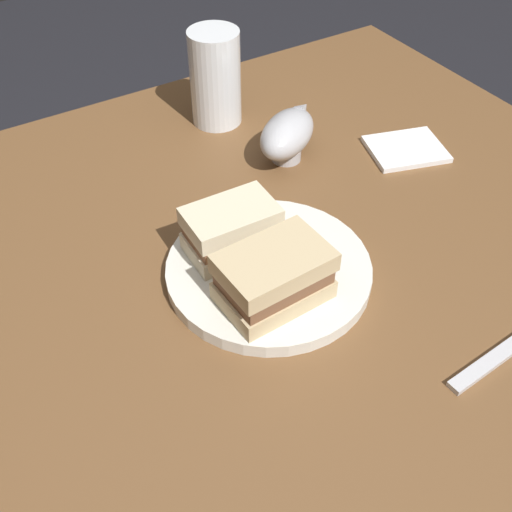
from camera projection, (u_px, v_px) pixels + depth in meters
name	position (u px, v px, depth m)	size (l,w,h in m)	color
dining_table	(247.00, 433.00, 1.02)	(1.16, 0.94, 0.75)	brown
plate	(269.00, 270.00, 0.75)	(0.25, 0.25, 0.02)	silver
sandwich_half_left	(235.00, 228.00, 0.74)	(0.11, 0.07, 0.06)	beige
sandwich_half_right	(275.00, 276.00, 0.68)	(0.12, 0.08, 0.07)	#CCB284
potato_wedge_front	(246.00, 292.00, 0.69)	(0.05, 0.02, 0.02)	#AD702D
potato_wedge_middle	(237.00, 270.00, 0.72)	(0.04, 0.02, 0.01)	#AD702D
potato_wedge_back	(264.00, 283.00, 0.71)	(0.05, 0.02, 0.02)	gold
potato_wedge_left_edge	(252.00, 296.00, 0.69)	(0.04, 0.02, 0.02)	#AD702D
potato_wedge_right_edge	(260.00, 287.00, 0.70)	(0.04, 0.02, 0.02)	#B77F33
potato_wedge_stray	(237.00, 265.00, 0.73)	(0.04, 0.02, 0.02)	#B77F33
pint_glass	(215.00, 82.00, 0.96)	(0.08, 0.08, 0.15)	white
gravy_boat	(288.00, 133.00, 0.90)	(0.13, 0.12, 0.07)	#B7B7BC
napkin	(406.00, 149.00, 0.94)	(0.11, 0.09, 0.01)	white
fork	(509.00, 348.00, 0.67)	(0.18, 0.02, 0.01)	silver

